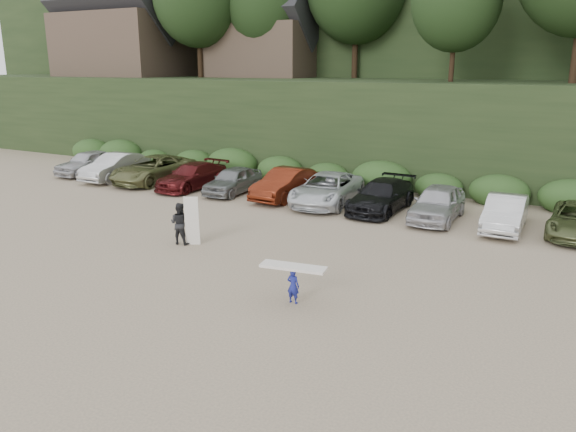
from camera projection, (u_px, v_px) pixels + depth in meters
The scene contains 5 objects.
ground at pixel (217, 265), 20.20m from camera, with size 120.00×120.00×0.00m, color tan.
hillside_backdrop at pixel (454, 13), 47.91m from camera, with size 90.00×41.50×28.00m.
parked_cars at pixel (333, 191), 28.53m from camera, with size 39.59×6.18×1.62m.
child_surfer at pixel (293, 278), 16.84m from camera, with size 2.06×0.84×1.20m.
adult_surfer at pixel (181, 223), 22.41m from camera, with size 1.33×0.76×2.01m.
Camera 1 is at (11.28, -15.54, 7.02)m, focal length 35.00 mm.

